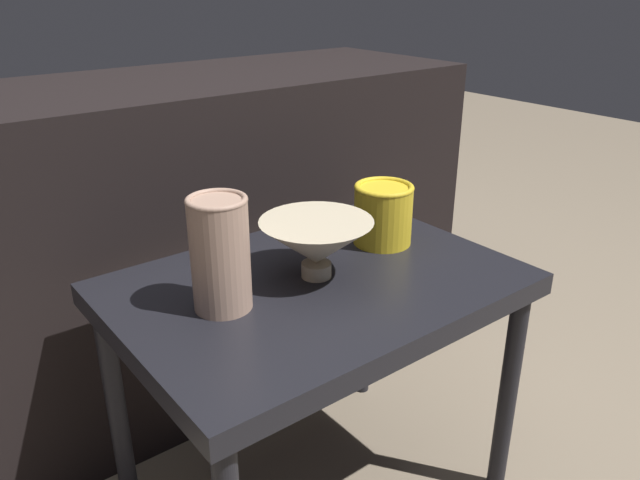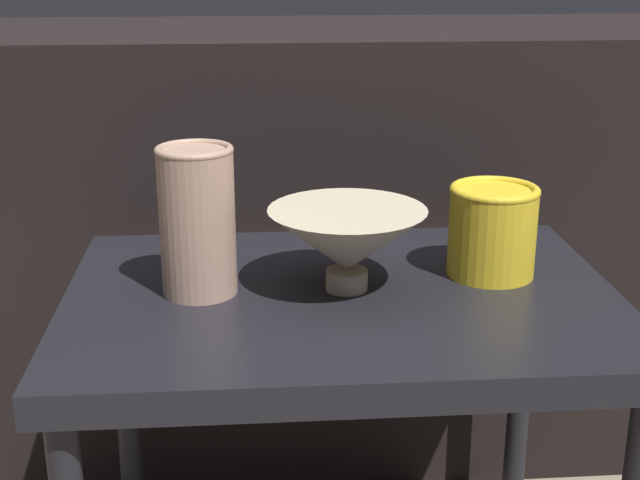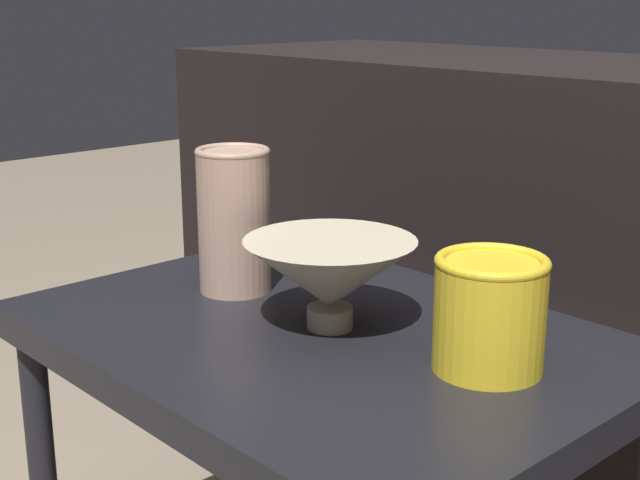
# 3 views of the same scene
# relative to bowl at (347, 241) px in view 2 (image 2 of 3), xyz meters

# --- Properties ---
(table) EXTENTS (0.70, 0.50, 0.51)m
(table) POSITION_rel_bowl_xyz_m (-0.01, -0.01, -0.12)
(table) COLOR black
(table) RESTS_ON ground_plane
(couch_backdrop) EXTENTS (1.50, 0.50, 0.79)m
(couch_backdrop) POSITION_rel_bowl_xyz_m (-0.01, 0.56, -0.18)
(couch_backdrop) COLOR black
(couch_backdrop) RESTS_ON ground_plane
(bowl) EXTENTS (0.20, 0.20, 0.11)m
(bowl) POSITION_rel_bowl_xyz_m (0.00, 0.00, 0.00)
(bowl) COLOR #C1B293
(bowl) RESTS_ON table
(vase_textured_left) EXTENTS (0.10, 0.10, 0.19)m
(vase_textured_left) POSITION_rel_bowl_xyz_m (-0.19, 0.01, 0.03)
(vase_textured_left) COLOR tan
(vase_textured_left) RESTS_ON table
(vase_colorful_right) EXTENTS (0.12, 0.12, 0.12)m
(vase_colorful_right) POSITION_rel_bowl_xyz_m (0.20, 0.04, -0.00)
(vase_colorful_right) COLOR gold
(vase_colorful_right) RESTS_ON table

